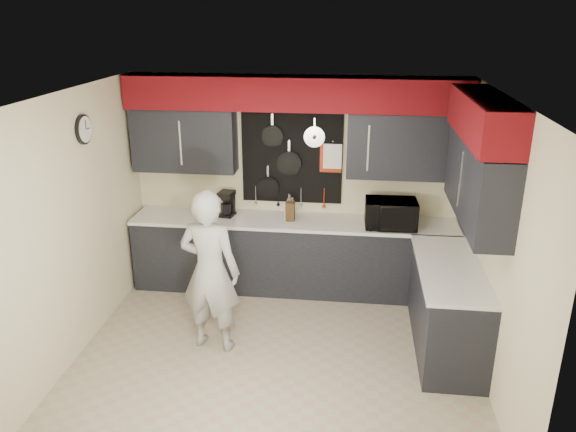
# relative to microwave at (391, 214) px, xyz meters

# --- Properties ---
(ground) EXTENTS (4.00, 4.00, 0.00)m
(ground) POSITION_rel_microwave_xyz_m (-1.14, -1.35, -1.08)
(ground) COLOR tan
(ground) RESTS_ON ground
(back_wall_assembly) EXTENTS (4.00, 0.36, 2.60)m
(back_wall_assembly) POSITION_rel_microwave_xyz_m (-1.13, 0.25, 0.93)
(back_wall_assembly) COLOR beige
(back_wall_assembly) RESTS_ON ground
(right_wall_assembly) EXTENTS (0.36, 3.50, 2.60)m
(right_wall_assembly) POSITION_rel_microwave_xyz_m (0.71, -1.08, 0.86)
(right_wall_assembly) COLOR beige
(right_wall_assembly) RESTS_ON ground
(left_wall_assembly) EXTENTS (0.05, 3.50, 2.60)m
(left_wall_assembly) POSITION_rel_microwave_xyz_m (-3.14, -1.33, 0.25)
(left_wall_assembly) COLOR beige
(left_wall_assembly) RESTS_ON ground
(base_cabinets) EXTENTS (3.95, 2.20, 0.92)m
(base_cabinets) POSITION_rel_microwave_xyz_m (-0.65, -0.22, -0.62)
(base_cabinets) COLOR black
(base_cabinets) RESTS_ON ground
(microwave) EXTENTS (0.60, 0.42, 0.32)m
(microwave) POSITION_rel_microwave_xyz_m (0.00, 0.00, 0.00)
(microwave) COLOR black
(microwave) RESTS_ON base_cabinets
(knife_block) EXTENTS (0.11, 0.11, 0.23)m
(knife_block) POSITION_rel_microwave_xyz_m (-1.18, 0.07, -0.05)
(knife_block) COLOR #362211
(knife_block) RESTS_ON base_cabinets
(utensil_crock) EXTENTS (0.11, 0.11, 0.14)m
(utensil_crock) POSITION_rel_microwave_xyz_m (-1.20, 0.09, -0.09)
(utensil_crock) COLOR white
(utensil_crock) RESTS_ON base_cabinets
(coffee_maker) EXTENTS (0.20, 0.23, 0.31)m
(coffee_maker) POSITION_rel_microwave_xyz_m (-1.96, 0.17, -0.00)
(coffee_maker) COLOR black
(coffee_maker) RESTS_ON base_cabinets
(person) EXTENTS (0.68, 0.51, 1.70)m
(person) POSITION_rel_microwave_xyz_m (-1.82, -1.27, -0.23)
(person) COLOR #A6A6A4
(person) RESTS_ON ground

